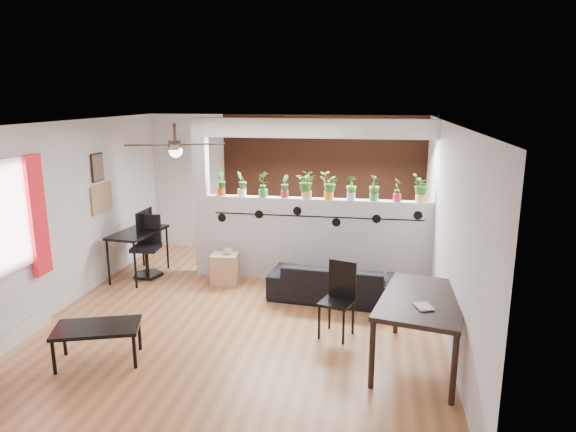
{
  "coord_description": "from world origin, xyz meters",
  "views": [
    {
      "loc": [
        1.66,
        -6.42,
        2.93
      ],
      "look_at": [
        0.48,
        0.6,
        1.26
      ],
      "focal_mm": 32.0,
      "sensor_mm": 36.0,
      "label": 1
    }
  ],
  "objects": [
    {
      "name": "brick_panel",
      "position": [
        0.8,
        2.97,
        1.3
      ],
      "size": [
        3.9,
        0.05,
        2.6
      ],
      "primitive_type": "cube",
      "color": "#A04D2E",
      "rests_on": "ground"
    },
    {
      "name": "corkboard",
      "position": [
        -2.58,
        0.95,
        1.35
      ],
      "size": [
        0.03,
        0.6,
        0.45
      ],
      "primitive_type": "cube",
      "color": "#99724A",
      "rests_on": "room_shell"
    },
    {
      "name": "window_assembly",
      "position": [
        -2.56,
        -1.2,
        1.51
      ],
      "size": [
        0.09,
        1.3,
        1.55
      ],
      "color": "white",
      "rests_on": "room_shell"
    },
    {
      "name": "coffee_table",
      "position": [
        -1.32,
        -1.56,
        0.38
      ],
      "size": [
        1.04,
        0.78,
        0.43
      ],
      "color": "black",
      "rests_on": "ground"
    },
    {
      "name": "potted_plant_7",
      "position": [
        1.68,
        1.5,
        1.56
      ],
      "size": [
        0.23,
        0.25,
        0.4
      ],
      "color": "green",
      "rests_on": "partition_wall"
    },
    {
      "name": "potted_plant_8",
      "position": [
        2.03,
        1.5,
        1.55
      ],
      "size": [
        0.21,
        0.23,
        0.37
      ],
      "color": "red",
      "rests_on": "partition_wall"
    },
    {
      "name": "potted_plant_9",
      "position": [
        2.38,
        1.5,
        1.58
      ],
      "size": [
        0.24,
        0.26,
        0.43
      ],
      "color": "#EBB852",
      "rests_on": "partition_wall"
    },
    {
      "name": "potted_plant_1",
      "position": [
        -0.43,
        1.5,
        1.56
      ],
      "size": [
        0.25,
        0.26,
        0.4
      ],
      "color": "white",
      "rests_on": "partition_wall"
    },
    {
      "name": "baseboard_heater",
      "position": [
        -2.54,
        -1.2,
        0.09
      ],
      "size": [
        0.08,
        1.0,
        0.18
      ],
      "primitive_type": "cube",
      "color": "silver",
      "rests_on": "ground"
    },
    {
      "name": "potted_plant_2",
      "position": [
        -0.08,
        1.5,
        1.57
      ],
      "size": [
        0.27,
        0.27,
        0.42
      ],
      "color": "#2F8139",
      "rests_on": "partition_wall"
    },
    {
      "name": "computer_desk",
      "position": [
        -2.11,
        1.16,
        0.7
      ],
      "size": [
        0.69,
        1.13,
        0.78
      ],
      "color": "black",
      "rests_on": "ground"
    },
    {
      "name": "room_shell",
      "position": [
        0.0,
        0.0,
        1.3
      ],
      "size": [
        6.3,
        7.1,
        2.9
      ],
      "color": "brown",
      "rests_on": "ground"
    },
    {
      "name": "potted_plant_3",
      "position": [
        0.27,
        1.5,
        1.54
      ],
      "size": [
        0.18,
        0.2,
        0.36
      ],
      "color": "#AC1B30",
      "rests_on": "partition_wall"
    },
    {
      "name": "ceiling_header",
      "position": [
        0.8,
        1.5,
        2.45
      ],
      "size": [
        3.6,
        0.18,
        0.3
      ],
      "primitive_type": "cube",
      "color": "silver",
      "rests_on": "room_shell"
    },
    {
      "name": "book",
      "position": [
        2.15,
        -1.31,
        0.8
      ],
      "size": [
        0.22,
        0.25,
        0.02
      ],
      "primitive_type": "imported",
      "rotation": [
        0.0,
        0.0,
        0.32
      ],
      "color": "gray",
      "rests_on": "dining_table"
    },
    {
      "name": "potted_plant_5",
      "position": [
        0.98,
        1.5,
        1.57
      ],
      "size": [
        0.26,
        0.23,
        0.42
      ],
      "color": "orange",
      "rests_on": "partition_wall"
    },
    {
      "name": "pier_column",
      "position": [
        -1.11,
        1.5,
        1.3
      ],
      "size": [
        0.22,
        0.2,
        2.6
      ],
      "primitive_type": "cube",
      "color": "#BCBCC1",
      "rests_on": "ground"
    },
    {
      "name": "vine_decal",
      "position": [
        0.8,
        1.4,
        1.08
      ],
      "size": [
        3.31,
        0.01,
        0.3
      ],
      "color": "black",
      "rests_on": "partition_wall"
    },
    {
      "name": "partition_wall",
      "position": [
        0.8,
        1.5,
        0.68
      ],
      "size": [
        3.6,
        0.18,
        1.35
      ],
      "primitive_type": "cube",
      "color": "#BCBCC1",
      "rests_on": "ground"
    },
    {
      "name": "cup",
      "position": [
        -0.57,
        1.05,
        0.55
      ],
      "size": [
        0.16,
        0.16,
        0.1
      ],
      "primitive_type": "imported",
      "rotation": [
        0.0,
        0.0,
        -0.32
      ],
      "color": "gray",
      "rests_on": "cube_shelf"
    },
    {
      "name": "framed_art",
      "position": [
        -2.58,
        0.9,
        1.85
      ],
      "size": [
        0.03,
        0.34,
        0.44
      ],
      "color": "#8C7259",
      "rests_on": "room_shell"
    },
    {
      "name": "potted_plant_4",
      "position": [
        0.62,
        1.5,
        1.59
      ],
      "size": [
        0.27,
        0.23,
        0.45
      ],
      "color": "gold",
      "rests_on": "partition_wall"
    },
    {
      "name": "cube_shelf",
      "position": [
        -0.62,
        1.05,
        0.25
      ],
      "size": [
        0.44,
        0.4,
        0.5
      ],
      "primitive_type": "cube",
      "rotation": [
        0.0,
        0.0,
        0.09
      ],
      "color": "tan",
      "rests_on": "ground"
    },
    {
      "name": "dining_table",
      "position": [
        2.25,
        -1.01,
        0.71
      ],
      "size": [
        1.17,
        1.6,
        0.79
      ],
      "color": "black",
      "rests_on": "ground"
    },
    {
      "name": "folding_chair",
      "position": [
        1.3,
        -0.41,
        0.56
      ],
      "size": [
        0.48,
        0.48,
        0.94
      ],
      "color": "black",
      "rests_on": "ground"
    },
    {
      "name": "potted_plant_0",
      "position": [
        -0.78,
        1.5,
        1.56
      ],
      "size": [
        0.23,
        0.2,
        0.39
      ],
      "color": "red",
      "rests_on": "partition_wall"
    },
    {
      "name": "ceiling_fan",
      "position": [
        -0.8,
        -0.3,
        2.31
      ],
      "size": [
        1.19,
        1.19,
        0.43
      ],
      "color": "black",
      "rests_on": "room_shell"
    },
    {
      "name": "sofa",
      "position": [
        1.16,
        0.71,
        0.27
      ],
      "size": [
        1.87,
        0.88,
        0.53
      ],
      "primitive_type": "imported",
      "rotation": [
        0.0,
        0.0,
        3.05
      ],
      "color": "black",
      "rests_on": "ground"
    },
    {
      "name": "office_chair",
      "position": [
        -1.99,
        1.22,
        0.44
      ],
      "size": [
        0.52,
        0.52,
        1.0
      ],
      "color": "black",
      "rests_on": "ground"
    },
    {
      "name": "monitor",
      "position": [
        -2.11,
        1.31,
        0.87
      ],
      "size": [
        0.31,
        0.06,
        0.18
      ],
      "primitive_type": "imported",
      "rotation": [
        0.0,
        0.0,
        1.56
      ],
      "color": "black",
      "rests_on": "computer_desk"
    },
    {
      "name": "potted_plant_6",
      "position": [
        1.33,
        1.5,
        1.55
      ],
      "size": [
        0.2,
        0.16,
        0.38
      ],
      "color": "silver",
      "rests_on": "partition_wall"
    }
  ]
}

